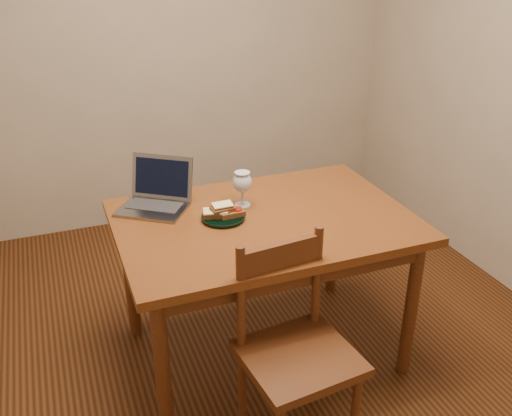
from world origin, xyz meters
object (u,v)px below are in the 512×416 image
object	(u,v)px
table	(264,235)
chair	(296,343)
milk_glass	(242,189)
plate	(223,218)
laptop	(157,194)

from	to	relation	value
table	chair	world-z (taller)	chair
table	milk_glass	bearing A→B (deg)	107.00
table	plate	xyz separation A→B (m)	(-0.17, 0.05, 0.09)
plate	milk_glass	xyz separation A→B (m)	(0.13, 0.10, 0.08)
table	plate	bearing A→B (deg)	163.44
plate	laptop	world-z (taller)	laptop
chair	table	bearing A→B (deg)	75.32
plate	laptop	size ratio (longest dim) A/B	0.49
plate	milk_glass	size ratio (longest dim) A/B	1.15
plate	milk_glass	bearing A→B (deg)	38.67
milk_glass	laptop	xyz separation A→B (m)	(-0.37, 0.15, -0.03)
milk_glass	plate	bearing A→B (deg)	-141.33
laptop	table	bearing A→B (deg)	-1.23
chair	milk_glass	distance (m)	0.78
laptop	chair	bearing A→B (deg)	-33.67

